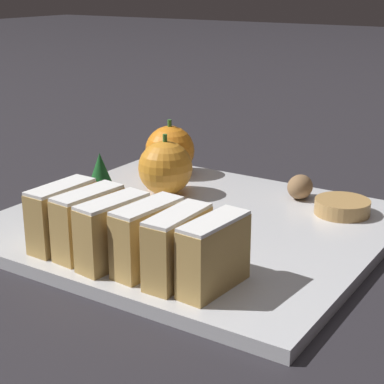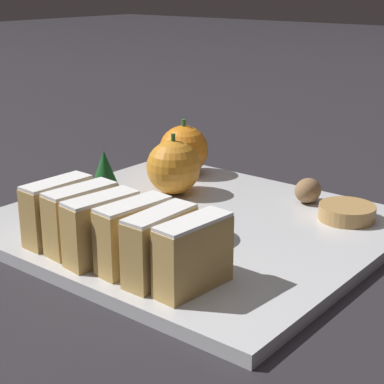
{
  "view_description": "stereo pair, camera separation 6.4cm",
  "coord_description": "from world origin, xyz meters",
  "views": [
    {
      "loc": [
        -0.51,
        -0.33,
        0.24
      ],
      "look_at": [
        0.0,
        0.0,
        0.04
      ],
      "focal_mm": 60.0,
      "sensor_mm": 36.0,
      "label": 1
    },
    {
      "loc": [
        -0.47,
        -0.38,
        0.24
      ],
      "look_at": [
        0.0,
        0.0,
        0.04
      ],
      "focal_mm": 60.0,
      "sensor_mm": 36.0,
      "label": 2
    }
  ],
  "objects": [
    {
      "name": "stollen_slice_fifth",
      "position": [
        -0.12,
        0.03,
        0.04
      ],
      "size": [
        0.07,
        0.03,
        0.06
      ],
      "color": "tan",
      "rests_on": "serving_platter"
    },
    {
      "name": "serving_platter",
      "position": [
        0.0,
        0.0,
        0.01
      ],
      "size": [
        0.33,
        0.37,
        0.01
      ],
      "color": "silver",
      "rests_on": "ground_plane"
    },
    {
      "name": "chocolate_cookie",
      "position": [
        -0.04,
        -0.03,
        0.02
      ],
      "size": [
        0.06,
        0.06,
        0.01
      ],
      "color": "#381E14",
      "rests_on": "serving_platter"
    },
    {
      "name": "evergreen_sprig",
      "position": [
        -0.03,
        0.09,
        0.04
      ],
      "size": [
        0.05,
        0.05,
        0.06
      ],
      "color": "#195623",
      "rests_on": "serving_platter"
    },
    {
      "name": "walnut",
      "position": [
        0.12,
        -0.06,
        0.03
      ],
      "size": [
        0.03,
        0.03,
        0.03
      ],
      "color": "#8E6B47",
      "rests_on": "serving_platter"
    },
    {
      "name": "orange_near",
      "position": [
        0.05,
        0.07,
        0.04
      ],
      "size": [
        0.06,
        0.06,
        0.07
      ],
      "color": "orange",
      "rests_on": "serving_platter"
    },
    {
      "name": "ground_plane",
      "position": [
        0.0,
        0.0,
        0.0
      ],
      "size": [
        6.0,
        6.0,
        0.0
      ],
      "primitive_type": "plane",
      "color": "#28262B"
    },
    {
      "name": "stollen_slice_sixth",
      "position": [
        -0.12,
        0.06,
        0.04
      ],
      "size": [
        0.07,
        0.03,
        0.06
      ],
      "color": "tan",
      "rests_on": "serving_platter"
    },
    {
      "name": "stollen_slice_second",
      "position": [
        -0.12,
        -0.06,
        0.04
      ],
      "size": [
        0.07,
        0.02,
        0.06
      ],
      "color": "tan",
      "rests_on": "serving_platter"
    },
    {
      "name": "gingerbread_cookie",
      "position": [
        0.1,
        -0.12,
        0.02
      ],
      "size": [
        0.06,
        0.06,
        0.02
      ],
      "color": "tan",
      "rests_on": "serving_platter"
    },
    {
      "name": "stollen_slice_front",
      "position": [
        -0.12,
        -0.1,
        0.04
      ],
      "size": [
        0.07,
        0.03,
        0.06
      ],
      "color": "tan",
      "rests_on": "serving_platter"
    },
    {
      "name": "orange_far",
      "position": [
        0.12,
        0.11,
        0.04
      ],
      "size": [
        0.06,
        0.06,
        0.07
      ],
      "color": "orange",
      "rests_on": "serving_platter"
    },
    {
      "name": "stollen_slice_fourth",
      "position": [
        -0.12,
        -0.0,
        0.04
      ],
      "size": [
        0.07,
        0.03,
        0.06
      ],
      "color": "tan",
      "rests_on": "serving_platter"
    },
    {
      "name": "stollen_slice_third",
      "position": [
        -0.12,
        -0.03,
        0.04
      ],
      "size": [
        0.07,
        0.03,
        0.06
      ],
      "color": "tan",
      "rests_on": "serving_platter"
    }
  ]
}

